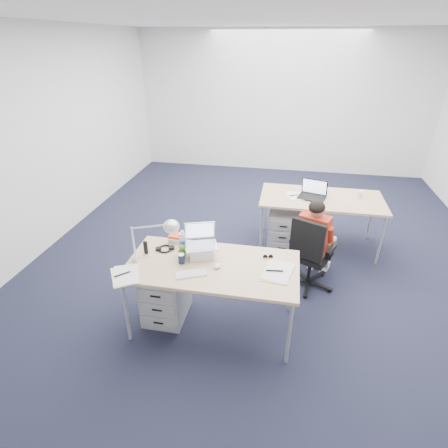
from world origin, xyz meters
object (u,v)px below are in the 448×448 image
object	(u,v)px
wireless_keyboard	(191,274)
drawer_pedestal_far	(283,229)
computer_mouse	(218,266)
desk_near	(212,269)
far_cup	(360,194)
desk_lamp	(148,240)
can_koozie	(182,258)
bear_figurine	(182,251)
office_chair	(309,267)
seated_person	(316,240)
silver_laptop	(201,242)
cordless_phone	(146,248)
drawer_pedestal_near	(166,294)
dark_laptop	(312,190)
headphones	(165,248)
water_bottle	(183,240)
sunglasses	(268,257)
desk_far	(321,201)
book_stack	(178,238)

from	to	relation	value
wireless_keyboard	drawer_pedestal_far	bearing A→B (deg)	42.85
drawer_pedestal_far	computer_mouse	bearing A→B (deg)	-108.48
desk_near	far_cup	xyz separation A→B (m)	(1.58, 1.89, 0.09)
desk_lamp	far_cup	xyz separation A→B (m)	(2.16, 1.96, -0.20)
computer_mouse	can_koozie	size ratio (longest dim) A/B	0.89
bear_figurine	desk_lamp	size ratio (longest dim) A/B	0.31
office_chair	seated_person	world-z (taller)	seated_person
silver_laptop	cordless_phone	bearing A→B (deg)	166.60
desk_lamp	drawer_pedestal_near	bearing A→B (deg)	78.45
desk_lamp	dark_laptop	bearing A→B (deg)	72.39
headphones	water_bottle	size ratio (longest dim) A/B	0.86
sunglasses	office_chair	bearing A→B (deg)	42.61
desk_far	computer_mouse	size ratio (longest dim) A/B	18.34
seated_person	desk_near	bearing A→B (deg)	-112.63
seated_person	water_bottle	size ratio (longest dim) A/B	4.88
bear_figurine	desk_lamp	xyz separation A→B (m)	(-0.28, -0.12, 0.17)
bear_figurine	desk_lamp	world-z (taller)	desk_lamp
water_bottle	far_cup	bearing A→B (deg)	41.42
office_chair	drawer_pedestal_far	world-z (taller)	office_chair
office_chair	book_stack	distance (m)	1.56
office_chair	dark_laptop	bearing A→B (deg)	114.82
desk_far	can_koozie	size ratio (longest dim) A/B	16.26
headphones	desk_near	bearing A→B (deg)	-37.90
computer_mouse	headphones	world-z (taller)	same
desk_lamp	desk_far	bearing A→B (deg)	70.64
wireless_keyboard	book_stack	world-z (taller)	book_stack
drawer_pedestal_near	cordless_phone	distance (m)	0.55
office_chair	wireless_keyboard	world-z (taller)	office_chair
wireless_keyboard	bear_figurine	xyz separation A→B (m)	(-0.15, 0.24, 0.07)
drawer_pedestal_near	desk_lamp	world-z (taller)	desk_lamp
book_stack	drawer_pedestal_far	bearing A→B (deg)	51.02
computer_mouse	book_stack	xyz separation A→B (m)	(-0.50, 0.38, 0.02)
drawer_pedestal_near	far_cup	distance (m)	2.83
book_stack	sunglasses	xyz separation A→B (m)	(0.94, -0.13, -0.03)
wireless_keyboard	computer_mouse	xyz separation A→B (m)	(0.21, 0.15, 0.01)
headphones	computer_mouse	bearing A→B (deg)	-38.97
can_koozie	desk_lamp	distance (m)	0.35
can_koozie	sunglasses	bearing A→B (deg)	16.80
desk_lamp	office_chair	bearing A→B (deg)	53.01
seated_person	wireless_keyboard	distance (m)	1.65
computer_mouse	sunglasses	bearing A→B (deg)	47.84
wireless_keyboard	headphones	world-z (taller)	headphones
desk_near	cordless_phone	bearing A→B (deg)	174.13
drawer_pedestal_far	wireless_keyboard	bearing A→B (deg)	-112.89
dark_laptop	far_cup	bearing A→B (deg)	29.33
drawer_pedestal_near	wireless_keyboard	size ratio (longest dim) A/B	2.02
drawer_pedestal_near	far_cup	bearing A→B (deg)	41.49
bear_figurine	dark_laptop	xyz separation A→B (m)	(1.26, 1.68, 0.05)
drawer_pedestal_far	dark_laptop	world-z (taller)	dark_laptop
seated_person	drawer_pedestal_near	xyz separation A→B (m)	(-1.51, -0.93, -0.27)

